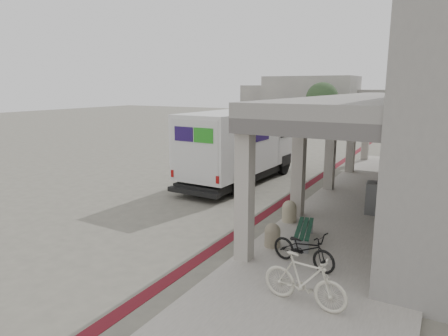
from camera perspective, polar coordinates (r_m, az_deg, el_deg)
The scene contains 13 objects.
ground at distance 14.19m, azimuth 1.59°, elevation -6.39°, with size 120.00×120.00×0.00m, color #625E54.
bike_lane_stripe at distance 15.54m, azimuth 8.33°, elevation -4.89°, with size 0.35×40.00×0.01m, color #5B121B.
sidewalk at distance 12.91m, azimuth 17.68°, elevation -8.54°, with size 4.40×28.00×0.12m, color gray.
distant_backdrop at distance 48.72m, azimuth 18.83°, elevation 9.02°, with size 28.00×10.00×6.50m.
tree_left at distance 41.53m, azimuth 13.82°, elevation 9.61°, with size 3.20×3.20×4.80m.
tree_mid at distance 42.18m, azimuth 23.87°, elevation 9.00°, with size 3.20×3.20×4.80m.
fedex_truck at distance 18.29m, azimuth 2.29°, elevation 3.34°, with size 2.69×7.82×3.30m.
bench at distance 11.43m, azimuth 11.37°, elevation -8.89°, with size 0.79×1.86×0.43m.
bollard_near at distance 13.02m, azimuth 9.31°, elevation -6.08°, with size 0.46×0.46×0.69m.
bollard_far at distance 11.01m, azimuth 6.94°, elevation -9.46°, with size 0.43×0.43×0.65m.
utility_cabinet at distance 14.53m, azimuth 20.59°, elevation -4.01°, with size 0.49×0.65×1.08m, color slate.
bicycle_black at distance 9.95m, azimuth 11.30°, elevation -11.20°, with size 0.59×1.70×0.89m, color black.
bicycle_cream at distance 8.29m, azimuth 11.43°, elevation -15.42°, with size 0.49×1.75×1.05m, color beige.
Camera 1 is at (6.28, -11.95, 4.38)m, focal length 32.00 mm.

